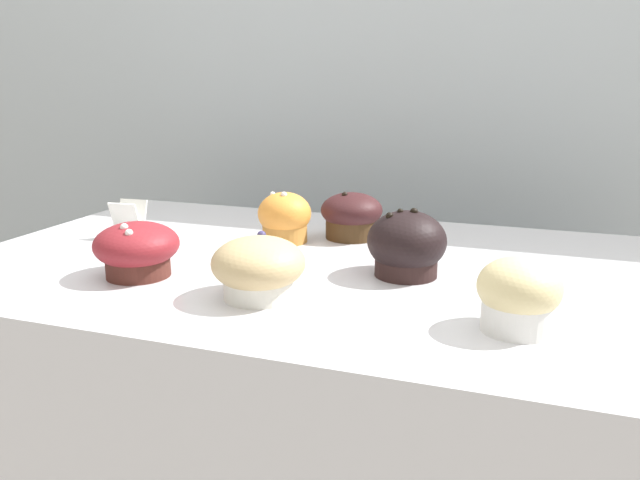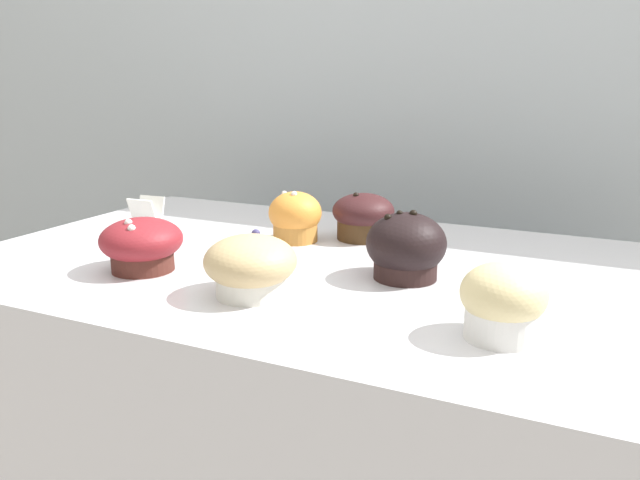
{
  "view_description": "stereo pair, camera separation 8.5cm",
  "coord_description": "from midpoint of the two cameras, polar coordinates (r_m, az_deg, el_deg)",
  "views": [
    {
      "loc": [
        0.31,
        -0.82,
        1.14
      ],
      "look_at": [
        0.04,
        -0.04,
        0.93
      ],
      "focal_mm": 35.0,
      "sensor_mm": 36.0,
      "label": 1
    },
    {
      "loc": [
        0.39,
        -0.79,
        1.14
      ],
      "look_at": [
        0.04,
        -0.04,
        0.93
      ],
      "focal_mm": 35.0,
      "sensor_mm": 36.0,
      "label": 2
    }
  ],
  "objects": [
    {
      "name": "price_card",
      "position": [
        1.1,
        -13.44,
        2.3
      ],
      "size": [
        0.05,
        0.04,
        0.06
      ],
      "color": "white",
      "rests_on": "display_counter"
    },
    {
      "name": "muffin_front_left",
      "position": [
        1.01,
        0.11,
        2.06
      ],
      "size": [
        0.09,
        0.09,
        0.08
      ],
      "color": "#C17F35",
      "rests_on": "display_counter"
    },
    {
      "name": "muffin_front_right",
      "position": [
        0.76,
        -3.2,
        -2.42
      ],
      "size": [
        0.11,
        0.11,
        0.08
      ],
      "color": "silver",
      "rests_on": "display_counter"
    },
    {
      "name": "wall_back",
      "position": [
        1.47,
        11.0,
        4.92
      ],
      "size": [
        3.2,
        0.1,
        1.8
      ],
      "primitive_type": "cube",
      "color": "#A8B2B7",
      "rests_on": "ground"
    },
    {
      "name": "muffin_back_left",
      "position": [
        0.84,
        10.77,
        -0.77
      ],
      "size": [
        0.11,
        0.11,
        0.09
      ],
      "color": "black",
      "rests_on": "display_counter"
    },
    {
      "name": "muffin_front_center",
      "position": [
        0.67,
        19.92,
        -5.38
      ],
      "size": [
        0.09,
        0.09,
        0.08
      ],
      "color": "white",
      "rests_on": "display_counter"
    },
    {
      "name": "muffin_back_right",
      "position": [
        0.88,
        -13.38,
        -0.4
      ],
      "size": [
        0.11,
        0.11,
        0.08
      ],
      "color": "#4B231C",
      "rests_on": "display_counter"
    },
    {
      "name": "muffin_back_center",
      "position": [
        1.03,
        6.33,
        2.17
      ],
      "size": [
        0.1,
        0.1,
        0.08
      ],
      "color": "#412B17",
      "rests_on": "display_counter"
    }
  ]
}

